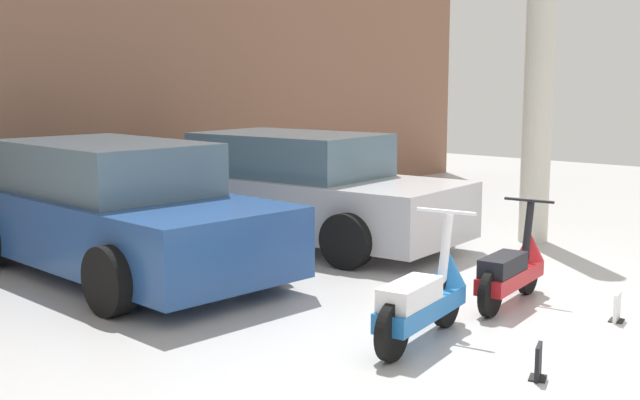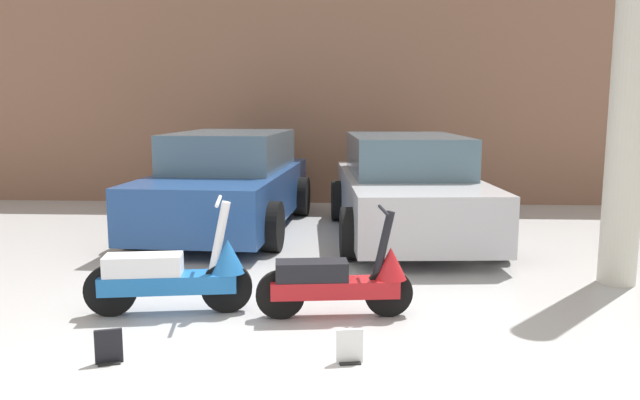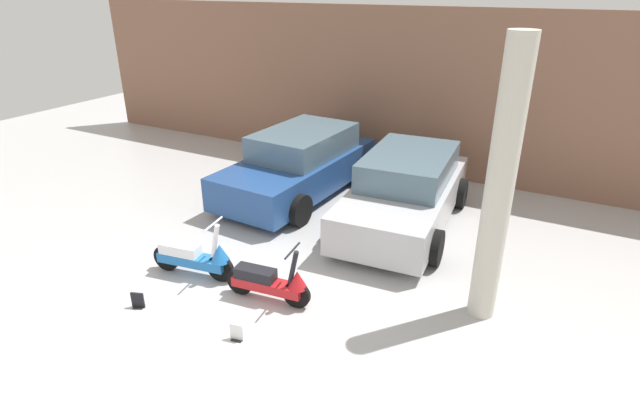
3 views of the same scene
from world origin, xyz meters
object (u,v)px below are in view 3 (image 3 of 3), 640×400
(scooter_front_right, at_px, (271,282))
(car_rear_left, at_px, (299,164))
(placard_near_left_scooter, at_px, (138,301))
(car_rear_center, at_px, (405,191))
(scooter_front_left, at_px, (196,256))
(support_column_side, at_px, (499,188))
(placard_near_right_scooter, at_px, (237,333))

(scooter_front_right, relative_size, car_rear_left, 0.32)
(car_rear_left, height_order, placard_near_left_scooter, car_rear_left)
(car_rear_center, bearing_deg, placard_near_left_scooter, -33.10)
(car_rear_left, xyz_separation_m, placard_near_left_scooter, (0.11, -5.08, -0.60))
(scooter_front_left, xyz_separation_m, scooter_front_right, (1.51, -0.01, -0.02))
(scooter_front_right, bearing_deg, placard_near_left_scooter, -153.72)
(scooter_front_left, xyz_separation_m, support_column_side, (4.45, 1.23, 1.66))
(placard_near_left_scooter, relative_size, support_column_side, 0.06)
(car_rear_left, bearing_deg, scooter_front_left, 7.65)
(scooter_front_right, distance_m, car_rear_center, 3.73)
(car_rear_left, distance_m, car_rear_center, 2.71)
(car_rear_center, distance_m, support_column_side, 3.41)
(scooter_front_right, height_order, placard_near_right_scooter, scooter_front_right)
(car_rear_center, xyz_separation_m, placard_near_right_scooter, (-0.79, -4.61, -0.58))
(car_rear_left, xyz_separation_m, support_column_side, (4.76, -2.72, 1.32))
(scooter_front_right, distance_m, support_column_side, 3.61)
(scooter_front_left, bearing_deg, support_column_side, 6.52)
(scooter_front_right, xyz_separation_m, car_rear_left, (-1.82, 3.97, 0.36))
(scooter_front_left, xyz_separation_m, car_rear_center, (2.38, 3.60, 0.32))
(scooter_front_left, relative_size, placard_near_left_scooter, 5.82)
(support_column_side, bearing_deg, car_rear_center, 131.20)
(car_rear_center, height_order, placard_near_right_scooter, car_rear_center)
(scooter_front_left, height_order, scooter_front_right, scooter_front_left)
(scooter_front_left, distance_m, support_column_side, 4.91)
(car_rear_left, distance_m, placard_near_right_scooter, 5.36)
(car_rear_center, height_order, placard_near_left_scooter, car_rear_center)
(car_rear_left, relative_size, car_rear_center, 1.01)
(scooter_front_left, distance_m, placard_near_right_scooter, 1.91)
(scooter_front_left, height_order, placard_near_left_scooter, scooter_front_left)
(car_rear_center, bearing_deg, scooter_front_left, -38.02)
(car_rear_center, distance_m, placard_near_right_scooter, 4.72)
(scooter_front_right, distance_m, placard_near_right_scooter, 1.03)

